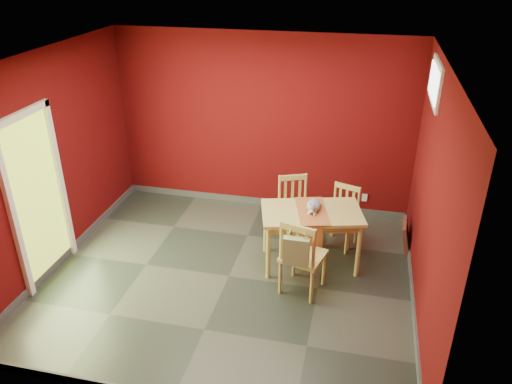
% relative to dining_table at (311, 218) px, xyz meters
% --- Properties ---
extents(ground, '(4.50, 4.50, 0.00)m').
position_rel_dining_table_xyz_m(ground, '(-0.95, -0.52, -0.68)').
color(ground, '#2D342D').
rests_on(ground, ground).
extents(room_shell, '(4.50, 4.50, 4.50)m').
position_rel_dining_table_xyz_m(room_shell, '(-0.95, -0.52, -0.63)').
color(room_shell, '#4C0709').
rests_on(room_shell, ground).
extents(doorway, '(0.06, 1.01, 2.13)m').
position_rel_dining_table_xyz_m(doorway, '(-3.18, -0.92, 0.44)').
color(doorway, '#B7D838').
rests_on(doorway, ground).
extents(window, '(0.05, 0.90, 0.50)m').
position_rel_dining_table_xyz_m(window, '(1.27, 0.48, 1.67)').
color(window, white).
rests_on(window, room_shell).
extents(outlet_plate, '(0.08, 0.02, 0.12)m').
position_rel_dining_table_xyz_m(outlet_plate, '(0.65, 1.47, -0.38)').
color(outlet_plate, silver).
rests_on(outlet_plate, room_shell).
extents(dining_table, '(1.39, 1.02, 0.78)m').
position_rel_dining_table_xyz_m(dining_table, '(0.00, 0.00, 0.00)').
color(dining_table, tan).
rests_on(dining_table, ground).
extents(table_runner, '(0.54, 0.83, 0.38)m').
position_rel_dining_table_xyz_m(table_runner, '(-0.00, -0.12, 0.04)').
color(table_runner, '#9A5527').
rests_on(table_runner, dining_table).
extents(chair_far_left, '(0.56, 0.56, 0.93)m').
position_rel_dining_table_xyz_m(chair_far_left, '(-0.30, 0.57, -0.21)').
color(chair_far_left, tan).
rests_on(chair_far_left, ground).
extents(chair_far_right, '(0.51, 0.51, 0.86)m').
position_rel_dining_table_xyz_m(chair_far_right, '(0.36, 0.57, -0.24)').
color(chair_far_right, tan).
rests_on(chair_far_right, ground).
extents(chair_near, '(0.57, 0.57, 1.00)m').
position_rel_dining_table_xyz_m(chair_near, '(-0.03, -0.61, -0.17)').
color(chair_near, tan).
rests_on(chair_near, ground).
extents(tote_bag, '(0.29, 0.18, 0.41)m').
position_rel_dining_table_xyz_m(tote_bag, '(-0.07, -0.84, 0.03)').
color(tote_bag, '#829660').
rests_on(tote_bag, chair_near).
extents(cat, '(0.30, 0.40, 0.18)m').
position_rel_dining_table_xyz_m(cat, '(0.01, 0.04, 0.19)').
color(cat, slate).
rests_on(cat, table_runner).
extents(picture_frame, '(0.17, 0.42, 0.41)m').
position_rel_dining_table_xyz_m(picture_frame, '(1.24, 0.63, -0.48)').
color(picture_frame, '#592C21').
rests_on(picture_frame, ground).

